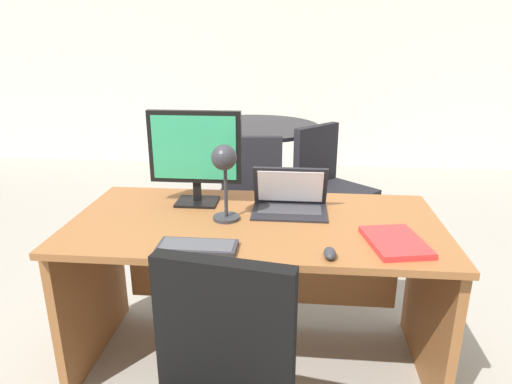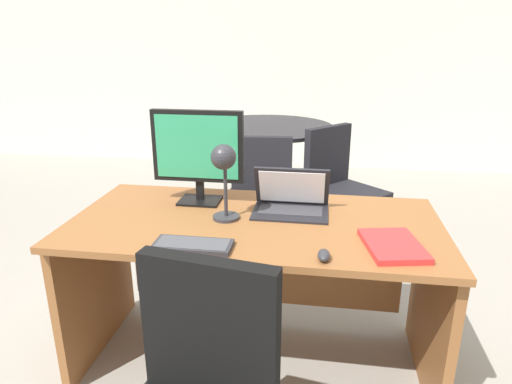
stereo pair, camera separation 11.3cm
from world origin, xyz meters
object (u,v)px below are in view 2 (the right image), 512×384
Objects in this scene: laptop at (291,198)px; keyboard at (193,245)px; desk_lamp at (224,167)px; meeting_chair_near at (341,200)px; meeting_chair_far at (260,211)px; mouse at (324,255)px; meeting_table at (266,148)px; monitor at (198,150)px; book at (393,246)px; desk at (256,261)px.

laptop is 1.14× the size of keyboard.
meeting_chair_near is at bearing 67.93° from desk_lamp.
laptop is 0.40× the size of meeting_chair_far.
meeting_table is at bearing 102.63° from mouse.
monitor is 0.58m from keyboard.
monitor is 1.13m from meeting_chair_far.
laptop reaches higher than book.
meeting_chair_near is (0.29, 1.24, -0.44)m from laptop.
keyboard is at bearing -171.77° from book.
desk_lamp is 0.38× the size of meeting_chair_near.
meeting_chair_far is at bearing -84.74° from meeting_table.
mouse is (0.50, -0.03, 0.01)m from keyboard.
laptop is 0.55m from book.
keyboard is 0.26× the size of meeting_table.
laptop is at bearing -78.88° from meeting_table.
laptop is 0.51m from mouse.
meeting_chair_far is (0.00, 1.12, -0.64)m from desk_lamp.
keyboard is 3.68× the size of mouse.
meeting_chair_far is at bearing 87.37° from keyboard.
desk is at bearing 128.38° from mouse.
meeting_chair_near is at bearing 85.69° from mouse.
monitor is 0.28m from desk_lamp.
monitor is 1.00m from book.
monitor reaches higher than mouse.
laptop reaches higher than meeting_table.
monitor is at bearing 155.14° from desk.
book is 0.28× the size of meeting_table.
monitor is 5.49× the size of mouse.
desk_lamp is at bearing 77.53° from keyboard.
keyboard is 2.31m from meeting_table.
laptop is at bearing 52.87° from keyboard.
keyboard is at bearing 177.16° from mouse.
meeting_chair_far is (-0.70, 1.30, -0.40)m from book.
desk is at bearing -24.86° from monitor.
desk_lamp is at bearing -87.68° from meeting_table.
desk is 5.10× the size of book.
keyboard is 0.35× the size of meeting_chair_far.
meeting_table is (-0.52, 2.33, -0.16)m from mouse.
desk_lamp reaches higher than meeting_chair_far.
monitor is at bearing 173.59° from laptop.
meeting_chair_far reaches higher than desk.
desk is 1.07m from meeting_chair_far.
keyboard is 0.78m from book.
monitor reaches higher than desk.
meeting_table is at bearing 92.32° from desk_lamp.
monitor reaches higher than laptop.
mouse is at bearing -35.71° from desk_lamp.
meeting_chair_far is at bearing 97.08° from desk.
meeting_chair_far reaches higher than keyboard.
desk_lamp reaches higher than mouse.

